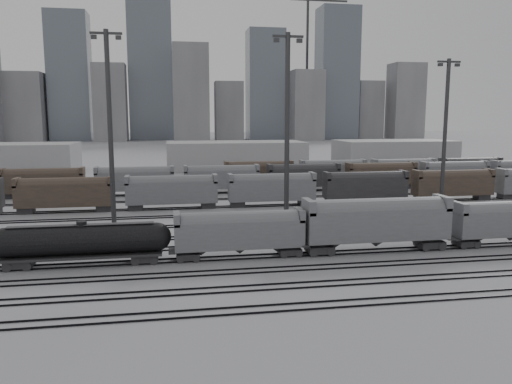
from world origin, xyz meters
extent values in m
plane|color=#B0B0B5|center=(0.00, 0.00, 0.00)|extent=(900.00, 900.00, 0.00)
cube|color=black|center=(0.00, -14.72, 0.08)|extent=(220.00, 0.07, 0.16)
cube|color=black|center=(0.00, -13.28, 0.08)|extent=(220.00, 0.07, 0.16)
cube|color=black|center=(0.00, -9.72, 0.08)|extent=(220.00, 0.07, 0.16)
cube|color=black|center=(0.00, -8.28, 0.08)|extent=(220.00, 0.07, 0.16)
cube|color=black|center=(0.00, -4.72, 0.08)|extent=(220.00, 0.07, 0.16)
cube|color=black|center=(0.00, -3.28, 0.08)|extent=(220.00, 0.07, 0.16)
cube|color=black|center=(0.00, 0.28, 0.08)|extent=(220.00, 0.07, 0.16)
cube|color=black|center=(0.00, 1.72, 0.08)|extent=(220.00, 0.07, 0.16)
cube|color=black|center=(0.00, 5.28, 0.08)|extent=(220.00, 0.07, 0.16)
cube|color=black|center=(0.00, 6.72, 0.08)|extent=(220.00, 0.07, 0.16)
cube|color=black|center=(0.00, 10.28, 0.08)|extent=(220.00, 0.07, 0.16)
cube|color=black|center=(0.00, 11.72, 0.08)|extent=(220.00, 0.07, 0.16)
cube|color=black|center=(0.00, 17.28, 0.08)|extent=(220.00, 0.07, 0.16)
cube|color=black|center=(0.00, 18.72, 0.08)|extent=(220.00, 0.07, 0.16)
cube|color=black|center=(0.00, 24.28, 0.08)|extent=(220.00, 0.07, 0.16)
cube|color=black|center=(0.00, 25.72, 0.08)|extent=(220.00, 0.07, 0.16)
cube|color=black|center=(0.00, 31.28, 0.08)|extent=(220.00, 0.07, 0.16)
cube|color=black|center=(0.00, 32.72, 0.08)|extent=(220.00, 0.07, 0.16)
cube|color=black|center=(0.00, 39.28, 0.08)|extent=(220.00, 0.07, 0.16)
cube|color=black|center=(0.00, 40.72, 0.08)|extent=(220.00, 0.07, 0.16)
cube|color=black|center=(0.00, 47.28, 0.08)|extent=(220.00, 0.07, 0.16)
cube|color=black|center=(0.00, 48.72, 0.08)|extent=(220.00, 0.07, 0.16)
cube|color=black|center=(0.00, 55.28, 0.08)|extent=(220.00, 0.07, 0.16)
cube|color=black|center=(0.00, 56.72, 0.08)|extent=(220.00, 0.07, 0.16)
cube|color=#262628|center=(-24.53, 1.00, 0.57)|extent=(2.70, 2.18, 0.73)
cube|color=#262628|center=(-12.09, 1.00, 0.57)|extent=(2.70, 2.18, 0.73)
cube|color=#262628|center=(-18.31, 1.00, 1.09)|extent=(16.07, 2.80, 0.26)
cylinder|color=black|center=(-18.31, 1.00, 2.75)|extent=(15.04, 3.01, 3.01)
sphere|color=black|center=(-25.83, 1.00, 2.75)|extent=(3.01, 3.01, 3.01)
sphere|color=black|center=(-10.79, 1.00, 2.75)|extent=(3.01, 3.01, 3.01)
cylinder|color=black|center=(-18.31, 1.00, 4.41)|extent=(1.04, 1.04, 0.52)
cube|color=#262628|center=(-18.31, 1.00, 4.30)|extent=(14.52, 0.93, 0.06)
cube|color=#262628|center=(-7.57, 1.00, 0.51)|extent=(2.42, 1.96, 0.65)
cube|color=#262628|center=(3.62, 1.00, 0.51)|extent=(2.42, 1.96, 0.65)
cube|color=slate|center=(-1.97, 1.00, 2.70)|extent=(13.99, 2.80, 2.98)
cylinder|color=slate|center=(-1.97, 1.00, 3.82)|extent=(12.68, 2.70, 2.70)
cube|color=slate|center=(-8.69, 1.00, 4.57)|extent=(0.65, 2.80, 1.31)
cube|color=slate|center=(4.74, 1.00, 4.57)|extent=(0.65, 2.80, 1.31)
cone|color=#262628|center=(-1.97, 1.00, 0.89)|extent=(2.24, 2.24, 0.84)
cube|color=#262628|center=(7.08, 1.00, 0.61)|extent=(2.89, 2.33, 0.78)
cube|color=#262628|center=(20.42, 1.00, 0.61)|extent=(2.89, 2.33, 0.78)
cube|color=slate|center=(13.75, 1.00, 3.22)|extent=(16.68, 3.34, 3.56)
cylinder|color=slate|center=(13.75, 1.00, 4.56)|extent=(15.12, 3.22, 3.22)
cube|color=slate|center=(5.74, 1.00, 5.45)|extent=(0.78, 3.34, 1.56)
cube|color=slate|center=(21.75, 1.00, 5.45)|extent=(0.78, 3.34, 1.56)
cone|color=#262628|center=(13.75, 1.00, 1.06)|extent=(2.67, 2.67, 1.00)
cube|color=#262628|center=(25.07, 1.00, 0.53)|extent=(2.50, 2.02, 0.67)
cube|color=slate|center=(30.85, 1.00, 2.79)|extent=(14.44, 2.89, 3.08)
cylinder|color=slate|center=(30.85, 1.00, 3.95)|extent=(13.10, 2.79, 2.79)
cube|color=slate|center=(23.91, 1.00, 4.72)|extent=(0.67, 2.89, 1.35)
cone|color=#262628|center=(30.85, 1.00, 0.91)|extent=(2.31, 2.31, 0.87)
cylinder|color=#323234|center=(-17.37, 21.68, 13.55)|extent=(0.69, 0.69, 27.10)
cube|color=#323234|center=(-17.37, 21.68, 26.56)|extent=(4.34, 0.33, 0.33)
cube|color=#323234|center=(-19.00, 21.68, 26.01)|extent=(0.76, 0.54, 0.54)
cube|color=#323234|center=(-15.75, 21.68, 26.01)|extent=(0.76, 0.54, 0.54)
cylinder|color=#323234|center=(6.69, 15.61, 13.19)|extent=(0.68, 0.68, 26.38)
cube|color=#323234|center=(6.69, 15.61, 25.85)|extent=(4.22, 0.32, 0.32)
cube|color=#323234|center=(5.11, 15.61, 25.32)|extent=(0.74, 0.53, 0.53)
cube|color=#323234|center=(8.27, 15.61, 25.32)|extent=(0.74, 0.53, 0.53)
cylinder|color=#323234|center=(34.62, 23.11, 12.18)|extent=(0.62, 0.62, 24.35)
cube|color=#323234|center=(34.62, 23.11, 23.86)|extent=(3.90, 0.29, 0.29)
cube|color=#323234|center=(33.16, 23.11, 23.38)|extent=(0.68, 0.49, 0.49)
cube|color=#323234|center=(36.09, 23.11, 23.38)|extent=(0.68, 0.49, 0.49)
cube|color=brown|center=(-26.00, 32.00, 2.80)|extent=(15.00, 3.00, 5.60)
cube|color=slate|center=(-9.00, 32.00, 2.80)|extent=(15.00, 3.00, 5.60)
cube|color=slate|center=(8.00, 32.00, 2.80)|extent=(15.00, 3.00, 5.60)
cube|color=#262628|center=(25.00, 32.00, 2.80)|extent=(15.00, 3.00, 5.60)
cube|color=brown|center=(42.00, 32.00, 2.80)|extent=(15.00, 3.00, 5.60)
cube|color=brown|center=(-33.00, 48.00, 2.80)|extent=(15.00, 3.00, 5.60)
cube|color=slate|center=(-16.00, 48.00, 2.80)|extent=(15.00, 3.00, 5.60)
cube|color=slate|center=(1.00, 48.00, 2.80)|extent=(15.00, 3.00, 5.60)
cube|color=#262628|center=(18.00, 48.00, 2.80)|extent=(15.00, 3.00, 5.60)
cube|color=brown|center=(35.00, 48.00, 2.80)|extent=(15.00, 3.00, 5.60)
cube|color=slate|center=(52.00, 48.00, 2.80)|extent=(15.00, 3.00, 5.60)
cube|color=brown|center=(10.00, 56.00, 2.80)|extent=(15.00, 3.00, 5.60)
cube|color=slate|center=(27.00, 56.00, 2.80)|extent=(15.00, 3.00, 5.60)
cube|color=slate|center=(44.00, 56.00, 2.80)|extent=(15.00, 3.00, 5.60)
cube|color=#262628|center=(61.00, 56.00, 2.80)|extent=(15.00, 3.00, 5.60)
cube|color=#AAAAAC|center=(10.00, 95.00, 4.00)|extent=(40.00, 18.00, 8.00)
cube|color=#AAAAAC|center=(60.00, 95.00, 4.00)|extent=(35.00, 18.00, 8.00)
cube|color=gray|center=(-95.00, 280.00, 21.00)|extent=(22.00, 17.60, 42.00)
cube|color=slate|center=(-70.00, 280.00, 40.00)|extent=(25.00, 20.00, 80.00)
cube|color=gray|center=(-45.00, 280.00, 24.00)|extent=(20.00, 16.00, 48.00)
cube|color=slate|center=(-20.00, 280.00, 47.50)|extent=(28.00, 22.40, 95.00)
cube|color=gray|center=(5.00, 280.00, 30.00)|extent=(22.00, 17.60, 60.00)
cube|color=gray|center=(30.00, 280.00, 19.00)|extent=(18.00, 14.40, 38.00)
cube|color=slate|center=(55.00, 280.00, 36.00)|extent=(24.00, 19.20, 72.00)
cube|color=gray|center=(80.00, 280.00, 22.50)|extent=(20.00, 16.00, 45.00)
cube|color=slate|center=(105.00, 280.00, 44.00)|extent=(26.00, 20.80, 88.00)
cube|color=gray|center=(130.00, 280.00, 20.00)|extent=(18.00, 14.40, 40.00)
cube|color=gray|center=(155.00, 280.00, 26.00)|extent=(22.00, 17.60, 52.00)
cylinder|color=#323234|center=(-30.00, 305.00, 50.00)|extent=(1.80, 1.80, 100.00)
cylinder|color=#323234|center=(90.00, 305.00, 50.00)|extent=(1.80, 1.80, 100.00)
cube|color=#323234|center=(98.00, 305.00, 97.00)|extent=(42.00, 1.20, 1.20)
camera|label=1|loc=(-9.26, -51.28, 15.25)|focal=35.00mm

